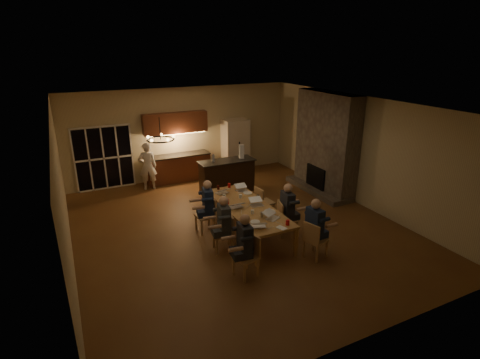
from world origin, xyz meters
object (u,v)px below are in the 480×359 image
bar_blender (242,152)px  laptop_e (222,189)px  bar_island (227,176)px  chair_right_near (316,239)px  standing_person (148,166)px  redcup_mid (227,201)px  can_silver (262,215)px  chair_left_mid (223,233)px  chair_right_mid (288,218)px  person_left_mid (224,224)px  laptop_a (258,222)px  mug_front (253,212)px  person_left_far (208,206)px  plate_far (248,193)px  person_right_near (314,228)px  laptop_d (257,201)px  mug_mid (240,196)px  laptop_f (242,187)px  chair_right_far (265,202)px  can_cola (218,187)px  redcup_far (229,185)px  dining_table (247,220)px  person_left_near (245,245)px  can_right (258,197)px  plate_near (270,211)px  chandelier (161,139)px  laptop_b (273,214)px  plate_left (255,222)px  mug_back (224,196)px  laptop_c (236,203)px  redcup_near (288,223)px  chair_left_far (205,215)px  bar_bottle (213,158)px  person_right_mid (287,210)px  chair_left_near (246,257)px

bar_blender → laptop_e: bearing=-115.1°
bar_island → chair_right_near: bar_island is taller
standing_person → bar_blender: bearing=162.4°
redcup_mid → can_silver: size_ratio=1.00×
chair_left_mid → bar_blender: (2.12, 3.33, 0.86)m
chair_right_mid → person_left_mid: size_ratio=0.64×
laptop_a → mug_front: bearing=-87.1°
person_left_far → redcup_mid: (0.45, -0.19, 0.12)m
plate_far → person_right_near: bearing=-78.5°
laptop_d → bar_blender: (0.99, 2.89, 0.44)m
mug_mid → person_right_near: bearing=-69.5°
laptop_f → mug_mid: size_ratio=3.20×
chair_right_far → plate_far: (-0.49, 0.10, 0.31)m
can_cola → laptop_d: bearing=-73.4°
mug_front → redcup_far: 1.86m
dining_table → can_cola: size_ratio=25.06×
person_left_near → can_right: size_ratio=11.50×
person_left_near → plate_near: 1.62m
chair_right_near → standing_person: (-2.40, 5.89, 0.35)m
laptop_f → redcup_mid: laptop_f is taller
chandelier → laptop_b: chandelier is taller
person_right_near → laptop_f: 2.62m
dining_table → bar_island: bearing=76.2°
mug_mid → plate_left: mug_mid is taller
chair_right_mid → chair_right_far: size_ratio=1.00×
person_left_near → plate_left: person_left_near is taller
person_left_far → laptop_f: bearing=120.0°
standing_person → mug_mid: size_ratio=15.91×
mug_mid → mug_back: size_ratio=1.00×
standing_person → laptop_c: 4.32m
chair_left_mid → person_left_near: 1.12m
plate_far → bar_blender: (0.82, 2.06, 0.55)m
redcup_near → bar_blender: size_ratio=0.26×
laptop_c → bar_island: bearing=-112.8°
mug_front → can_right: (0.54, 0.75, 0.01)m
chair_left_far → laptop_d: laptop_d is taller
person_left_far → redcup_mid: bearing=77.3°
laptop_c → chandelier: bearing=8.3°
redcup_far → chair_left_far: bearing=-142.2°
plate_far → bar_bottle: bar_bottle is taller
person_left_far → plate_far: size_ratio=5.77×
mug_back → bar_bottle: bearing=75.3°
person_right_mid → laptop_c: (-1.14, 0.58, 0.17)m
person_left_far → can_right: 1.32m
chair_left_near → laptop_a: (0.60, 0.56, 0.42)m
chair_left_mid → person_left_near: size_ratio=0.64×
person_left_near → chandelier: chandelier is taller
laptop_f → redcup_near: (0.01, -2.29, -0.05)m
person_left_mid → redcup_near: (1.22, -0.76, 0.12)m
dining_table → bar_bottle: bearing=85.1°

